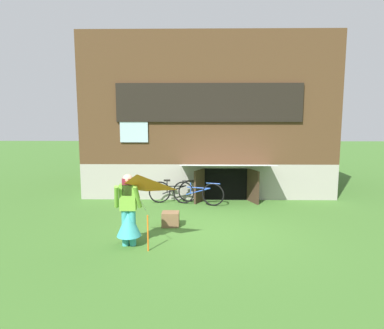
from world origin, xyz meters
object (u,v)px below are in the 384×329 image
Objects in this scene: bicycle_blue at (198,193)px; wooden_crate at (171,219)px; bicycle_black at (174,191)px; kite at (138,196)px; person at (128,216)px.

wooden_crate is at bearing -90.95° from bicycle_blue.
kite is at bearing -105.09° from bicycle_black.
bicycle_black is 2.43m from wooden_crate.
kite is 0.92× the size of bicycle_blue.
wooden_crate is (-0.69, -2.13, -0.19)m from bicycle_blue.
person is 0.96× the size of bicycle_blue.
person reaches higher than kite.
bicycle_blue is (1.47, 3.47, -0.28)m from person.
wooden_crate is (0.47, 1.94, -1.04)m from kite.
person is 3.63× the size of wooden_crate.
kite reaches higher than bicycle_black.
person is 3.78m from bicycle_blue.
bicycle_blue reaches higher than wooden_crate.
bicycle_blue is 2.25m from wooden_crate.
bicycle_black is at bearing 91.60° from wooden_crate.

